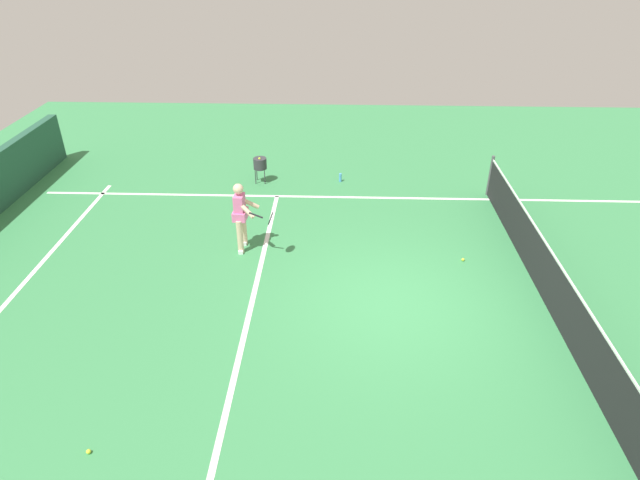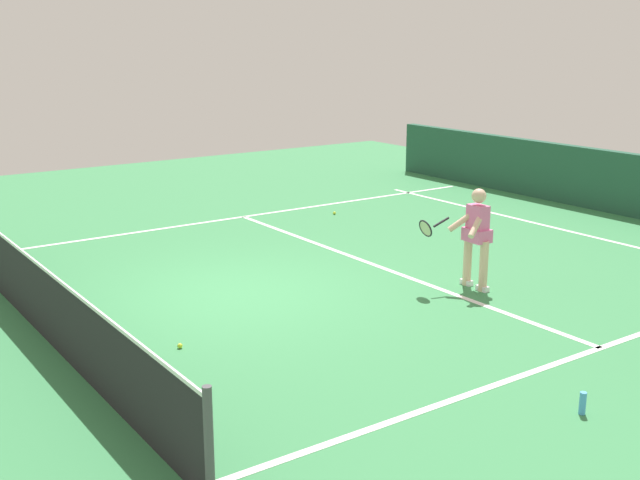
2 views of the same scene
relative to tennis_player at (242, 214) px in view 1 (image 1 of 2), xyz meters
The scene contains 10 objects.
ground_plane 3.72m from the tennis_player, 59.60° to the left, with size 25.55×25.55×0.00m, color #38844C.
baseline_marking 4.66m from the tennis_player, 66.40° to the right, with size 9.94×0.10×0.01m, color white.
service_line_marking 2.07m from the tennis_player, 13.76° to the left, with size 8.94×0.10×0.01m, color white.
sideline_left_marking 4.18m from the tennis_player, 130.12° to the left, with size 0.10×17.65×0.01m, color white.
court_net 6.28m from the tennis_player, 73.00° to the left, with size 9.62×0.08×1.08m.
tennis_player is the anchor object (origin of this frame).
tennis_ball_near 5.59m from the tennis_player, 13.39° to the right, with size 0.07×0.07×0.07m, color #D1E533.
tennis_ball_mid 4.81m from the tennis_player, 85.75° to the left, with size 0.07×0.07×0.07m, color #D1E533.
ball_hopper 3.54m from the tennis_player, behind, with size 0.36×0.36×0.74m.
water_bottle 4.26m from the tennis_player, 149.75° to the left, with size 0.07×0.07×0.24m, color #4C9EE5.
Camera 1 is at (8.23, -1.10, 6.21)m, focal length 30.19 mm.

